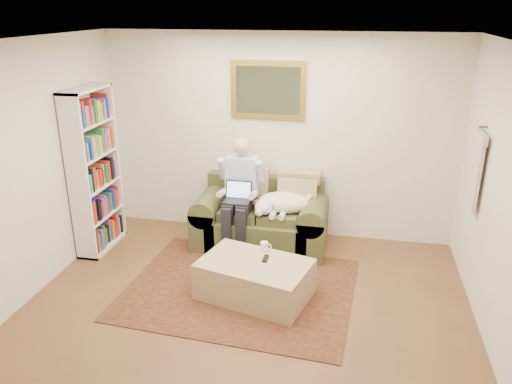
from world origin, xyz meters
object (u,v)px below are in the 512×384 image
(coffee_mug, at_px, (264,246))
(bookshelf, at_px, (94,171))
(sofa, at_px, (261,224))
(sleeping_dog, at_px, (284,203))
(ottoman, at_px, (255,279))
(seated_man, at_px, (239,196))
(laptop, at_px, (238,196))

(coffee_mug, distance_m, bookshelf, 2.31)
(sofa, height_order, bookshelf, bookshelf)
(sleeping_dog, relative_size, coffee_mug, 6.78)
(sofa, xyz_separation_m, ottoman, (0.17, -1.21, -0.08))
(sofa, relative_size, seated_man, 1.19)
(seated_man, distance_m, sleeping_dog, 0.55)
(sofa, height_order, ottoman, sofa)
(seated_man, bearing_deg, bookshelf, -170.21)
(laptop, relative_size, bookshelf, 0.16)
(seated_man, relative_size, sleeping_dog, 2.04)
(sofa, bearing_deg, ottoman, -81.98)
(sleeping_dog, bearing_deg, coffee_mug, -95.13)
(coffee_mug, bearing_deg, ottoman, -99.82)
(seated_man, distance_m, bookshelf, 1.78)
(sofa, xyz_separation_m, bookshelf, (-1.97, -0.45, 0.72))
(bookshelf, bearing_deg, ottoman, -19.66)
(sleeping_dog, bearing_deg, sofa, 164.26)
(sofa, xyz_separation_m, sleeping_dog, (0.30, -0.08, 0.35))
(bookshelf, bearing_deg, seated_man, 9.79)
(sofa, relative_size, sleeping_dog, 2.43)
(sofa, relative_size, bookshelf, 0.82)
(laptop, height_order, bookshelf, bookshelf)
(ottoman, bearing_deg, laptop, 112.70)
(laptop, xyz_separation_m, ottoman, (0.42, -1.00, -0.52))
(sofa, xyz_separation_m, laptop, (-0.25, -0.21, 0.44))
(sofa, bearing_deg, laptop, -138.98)
(seated_man, xyz_separation_m, laptop, (0.00, -0.06, 0.03))
(coffee_mug, bearing_deg, sleeping_dog, 84.87)
(sleeping_dog, bearing_deg, laptop, -166.36)
(sofa, distance_m, bookshelf, 2.15)
(seated_man, height_order, sleeping_dog, seated_man)
(coffee_mug, bearing_deg, bookshelf, 167.30)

